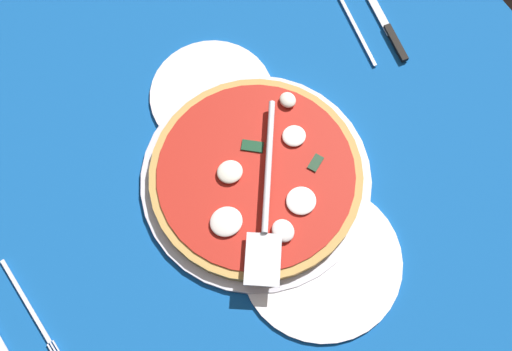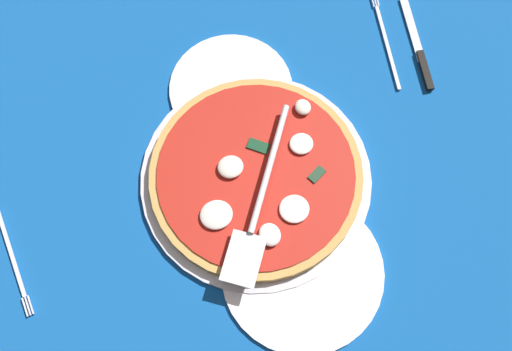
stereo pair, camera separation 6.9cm
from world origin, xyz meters
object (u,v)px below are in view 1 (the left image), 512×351
place_setting_far (369,24)px  place_setting_near (7,313)px  dinner_plate_right (321,261)px  dinner_plate_left (212,95)px  pizza_server (266,198)px  pizza (256,176)px

place_setting_far → place_setting_near: bearing=110.3°
dinner_plate_right → dinner_plate_left: bearing=-179.8°
pizza_server → dinner_plate_right: bearing=47.6°
dinner_plate_right → pizza: 16.65cm
dinner_plate_right → place_setting_near: bearing=-111.9°
dinner_plate_right → pizza_server: 12.87cm
place_setting_near → pizza_server: bearing=77.4°
pizza → place_setting_far: size_ratio=1.46×
dinner_plate_left → place_setting_near: size_ratio=0.97×
pizza_server → dinner_plate_left: bearing=-151.9°
pizza → place_setting_near: (-1.40, -42.84, -1.94)cm
place_setting_near → place_setting_far: size_ratio=0.93×
pizza_server → place_setting_far: pizza_server is taller
dinner_plate_left → pizza: pizza is taller
dinner_plate_right → place_setting_far: (-31.19, 30.81, -0.15)cm
pizza_server → place_setting_far: (-19.43, 33.49, -4.61)cm
pizza → place_setting_far: 35.66cm
dinner_plate_left → place_setting_far: size_ratio=0.90×
dinner_plate_left → place_setting_far: bearing=86.0°
pizza_server → place_setting_far: bearing=154.9°
pizza → place_setting_far: bearing=114.4°
dinner_plate_left → dinner_plate_right: same height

